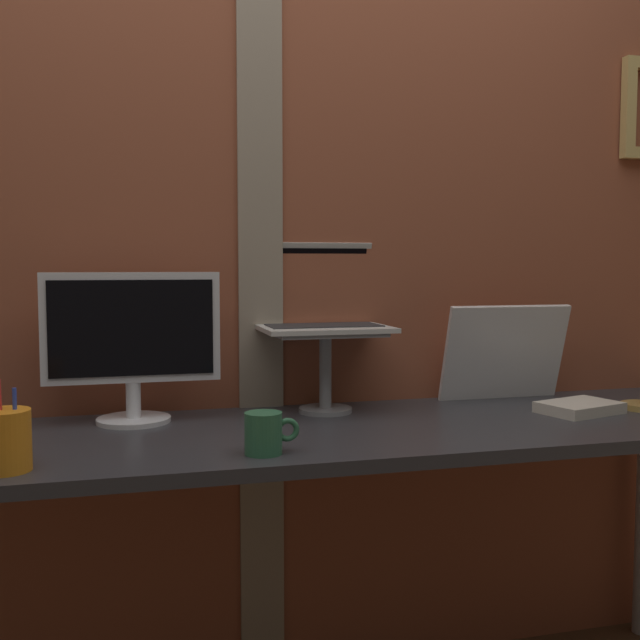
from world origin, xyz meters
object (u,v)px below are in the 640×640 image
object	(u,v)px
monitor	(132,336)
whiteboard_panel	(504,353)
laptop	(318,305)
pen_cup	(4,440)
coffee_mug	(265,433)

from	to	relation	value
monitor	whiteboard_panel	bearing A→B (deg)	2.22
laptop	pen_cup	bearing A→B (deg)	-147.79
pen_cup	monitor	bearing A→B (deg)	57.83
laptop	coffee_mug	xyz separation A→B (m)	(-0.24, -0.46, -0.24)
monitor	coffee_mug	xyz separation A→B (m)	(0.25, -0.38, -0.17)
laptop	pen_cup	distance (m)	0.89
laptop	coffee_mug	size ratio (longest dim) A/B	2.92
laptop	monitor	bearing A→B (deg)	-171.08
laptop	whiteboard_panel	xyz separation A→B (m)	(0.54, -0.04, -0.14)
monitor	laptop	bearing A→B (deg)	8.92
monitor	whiteboard_panel	size ratio (longest dim) A/B	1.15
monitor	coffee_mug	distance (m)	0.49
whiteboard_panel	pen_cup	world-z (taller)	whiteboard_panel
pen_cup	whiteboard_panel	bearing A→B (deg)	18.42
coffee_mug	pen_cup	bearing A→B (deg)	179.99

